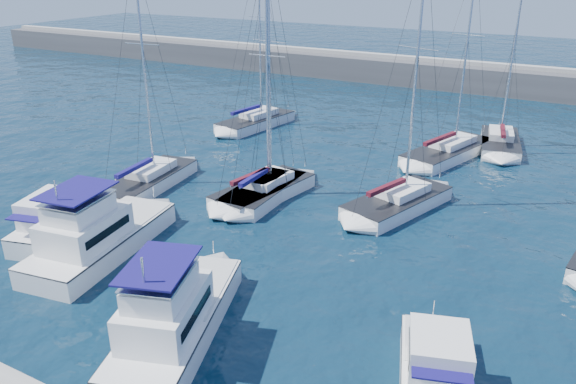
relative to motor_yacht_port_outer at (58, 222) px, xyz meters
The scene contains 13 objects.
ground 10.83m from the motor_yacht_port_outer, ahead, with size 220.00×220.00×0.00m, color black.
breakwater 53.53m from the motor_yacht_port_outer, 78.38° to the left, with size 160.00×6.00×4.45m.
motor_yacht_port_outer is the anchor object (origin of this frame).
motor_yacht_port_inner 3.78m from the motor_yacht_port_outer, 10.10° to the right, with size 4.94×10.10×4.69m.
motor_yacht_stbd_inner 13.05m from the motor_yacht_port_outer, 20.32° to the right, with size 5.95×9.99×4.69m.
motor_yacht_stbd_outer 22.88m from the motor_yacht_port_outer, ahead, with size 4.06×5.92×3.20m.
sailboat_mid_a 8.38m from the motor_yacht_port_outer, 93.86° to the left, with size 3.89×8.66×15.95m.
sailboat_mid_b 13.13m from the motor_yacht_port_outer, 54.43° to the left, with size 4.44×8.20×16.69m.
sailboat_mid_c 13.09m from the motor_yacht_port_outer, 53.99° to the left, with size 3.04×7.35×15.25m.
sailboat_mid_d 20.97m from the motor_yacht_port_outer, 38.84° to the left, with size 5.53×8.61×16.47m.
sailboat_back_a 25.41m from the motor_yacht_port_outer, 94.38° to the left, with size 4.49×8.84×16.34m.
sailboat_back_b 30.16m from the motor_yacht_port_outer, 56.33° to the left, with size 5.90×10.10×15.59m.
sailboat_back_c 35.65m from the motor_yacht_port_outer, 55.78° to the left, with size 4.44×8.14×13.98m.
Camera 1 is at (15.13, -20.07, 15.24)m, focal length 35.00 mm.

